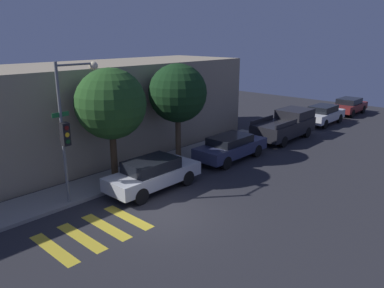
% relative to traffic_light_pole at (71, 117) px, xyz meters
% --- Properties ---
extents(ground_plane, '(60.00, 60.00, 0.00)m').
position_rel_traffic_light_pole_xyz_m(ground_plane, '(1.63, -3.37, -3.64)').
color(ground_plane, '#28282D').
extents(sidewalk, '(26.00, 2.23, 0.14)m').
position_rel_traffic_light_pole_xyz_m(sidewalk, '(1.63, 0.94, -3.57)').
color(sidewalk, gray).
rests_on(sidewalk, ground).
extents(building_row, '(26.00, 6.00, 5.20)m').
position_rel_traffic_light_pole_xyz_m(building_row, '(1.63, 5.46, -1.04)').
color(building_row, gray).
rests_on(building_row, ground).
extents(crosswalk, '(3.48, 2.60, 0.00)m').
position_rel_traffic_light_pole_xyz_m(crosswalk, '(-0.94, -2.57, -3.64)').
color(crosswalk, gold).
rests_on(crosswalk, ground).
extents(traffic_light_pole, '(2.14, 0.56, 5.79)m').
position_rel_traffic_light_pole_xyz_m(traffic_light_pole, '(0.00, 0.00, 0.00)').
color(traffic_light_pole, slate).
rests_on(traffic_light_pole, ground).
extents(sedan_near_corner, '(4.50, 1.75, 1.45)m').
position_rel_traffic_light_pole_xyz_m(sedan_near_corner, '(3.05, -1.27, -2.87)').
color(sedan_near_corner, '#B7BABF').
rests_on(sedan_near_corner, ground).
extents(sedan_middle, '(4.68, 1.78, 1.40)m').
position_rel_traffic_light_pole_xyz_m(sedan_middle, '(8.81, -1.27, -2.88)').
color(sedan_middle, '#2D3351').
rests_on(sedan_middle, ground).
extents(pickup_truck, '(5.21, 2.06, 1.86)m').
position_rel_traffic_light_pole_xyz_m(pickup_truck, '(14.93, -1.27, -2.69)').
color(pickup_truck, black).
rests_on(pickup_truck, ground).
extents(sedan_far_end, '(4.42, 1.77, 1.49)m').
position_rel_traffic_light_pole_xyz_m(sedan_far_end, '(20.79, -1.27, -2.85)').
color(sedan_far_end, silver).
rests_on(sedan_far_end, ground).
extents(sedan_tail_of_row, '(4.23, 1.81, 1.42)m').
position_rel_traffic_light_pole_xyz_m(sedan_tail_of_row, '(26.12, -1.27, -2.88)').
color(sedan_tail_of_row, maroon).
rests_on(sedan_tail_of_row, ground).
extents(tree_near_corner, '(3.23, 3.23, 5.37)m').
position_rel_traffic_light_pole_xyz_m(tree_near_corner, '(2.46, 0.80, 0.10)').
color(tree_near_corner, '#42301E').
rests_on(tree_near_corner, ground).
extents(tree_midblock, '(3.13, 3.13, 5.34)m').
position_rel_traffic_light_pole_xyz_m(tree_midblock, '(6.75, 0.80, 0.11)').
color(tree_midblock, brown).
rests_on(tree_midblock, ground).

